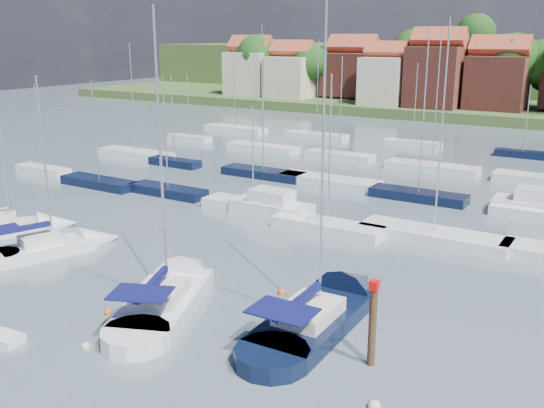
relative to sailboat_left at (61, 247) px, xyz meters
The scene contains 11 objects.
ground 37.55m from the sailboat_left, 69.52° to the left, with size 260.00×260.00×0.00m, color #475561.
sailboat_left is the anchor object (origin of this frame).
sailboat_centre 11.70m from the sailboat_left, ahead, with size 8.04×13.27×17.50m.
sailboat_navy 20.31m from the sailboat_left, ahead, with size 3.83×13.50×18.51m.
sailboat_far 6.30m from the sailboat_left, 168.96° to the left, with size 7.29×9.26×12.62m.
timber_piling 24.36m from the sailboat_left, ahead, with size 0.40×0.40×6.40m.
buoy_c 11.35m from the sailboat_left, 27.45° to the right, with size 0.43×0.43×0.43m, color #D85914.
buoy_d 14.63m from the sailboat_left, 35.22° to the right, with size 0.46×0.46×0.46m, color beige.
buoy_e 16.83m from the sailboat_left, ahead, with size 0.46×0.46×0.46m, color #D85914.
buoy_g 21.17m from the sailboat_left, ahead, with size 0.44×0.44×0.44m, color #D85914.
marina_field 33.85m from the sailboat_left, 63.61° to the left, with size 79.62×41.41×15.93m.
Camera 1 is at (20.28, -21.17, 14.59)m, focal length 40.00 mm.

